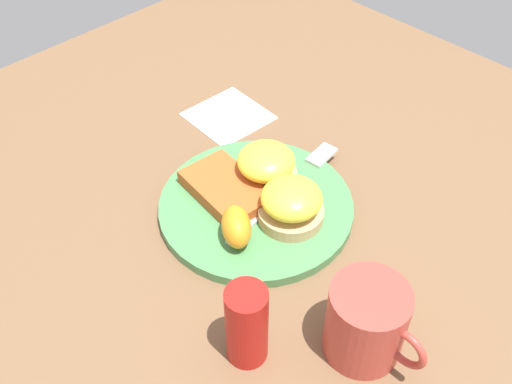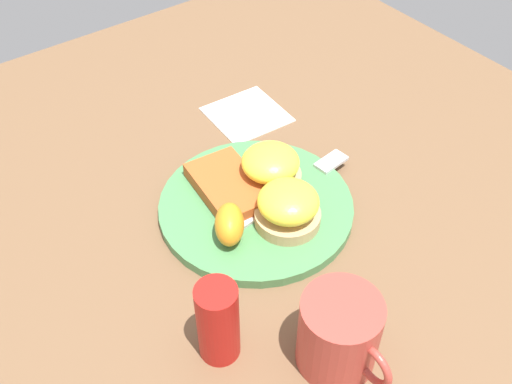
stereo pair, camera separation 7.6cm
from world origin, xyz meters
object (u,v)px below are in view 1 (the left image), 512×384
sandwich_benedict_right (266,167)px  condiment_bottle (247,325)px  fork (292,185)px  cup (367,322)px  orange_wedge (236,227)px  sandwich_benedict_left (291,204)px  hashbrown_patty (226,189)px

sandwich_benedict_right → condiment_bottle: size_ratio=0.80×
fork → cup: size_ratio=2.03×
sandwich_benedict_right → orange_wedge: bearing=-64.6°
sandwich_benedict_left → sandwich_benedict_right: 0.07m
orange_wedge → fork: 0.12m
sandwich_benedict_right → condiment_bottle: bearing=-49.9°
hashbrown_patty → orange_wedge: bearing=-33.7°
sandwich_benedict_left → condiment_bottle: 0.19m
orange_wedge → cup: cup is taller
orange_wedge → condiment_bottle: condiment_bottle is taller
orange_wedge → condiment_bottle: (0.12, -0.09, 0.02)m
condiment_bottle → sandwich_benedict_right: bearing=130.1°
sandwich_benedict_left → orange_wedge: 0.08m
hashbrown_patty → orange_wedge: (0.07, -0.04, 0.01)m
sandwich_benedict_left → fork: (-0.04, 0.04, -0.02)m
sandwich_benedict_right → cup: (0.24, -0.10, 0.01)m
sandwich_benedict_left → orange_wedge: sandwich_benedict_left is taller
orange_wedge → sandwich_benedict_right: bearing=115.4°
cup → sandwich_benedict_right: bearing=157.6°
hashbrown_patty → orange_wedge: size_ratio=2.00×
sandwich_benedict_left → sandwich_benedict_right: same height
sandwich_benedict_left → fork: size_ratio=0.36×
sandwich_benedict_right → condiment_bottle: condiment_bottle is taller
fork → cup: 0.24m
condiment_bottle → cup: bearing=48.3°
sandwich_benedict_right → hashbrown_patty: (-0.02, -0.05, -0.02)m
sandwich_benedict_right → condiment_bottle: 0.25m
sandwich_benedict_left → cup: 0.19m
sandwich_benedict_left → fork: bearing=130.8°
fork → condiment_bottle: (0.13, -0.21, 0.04)m
hashbrown_patty → condiment_bottle: (0.18, -0.14, 0.03)m
fork → sandwich_benedict_left: bearing=-49.2°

